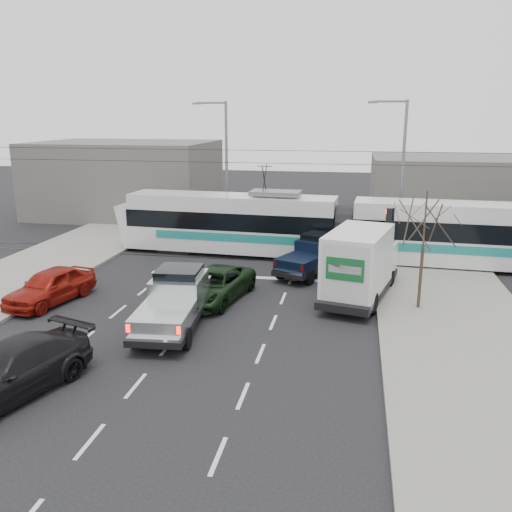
% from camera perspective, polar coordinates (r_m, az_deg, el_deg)
% --- Properties ---
extents(ground, '(120.00, 120.00, 0.00)m').
position_cam_1_polar(ground, '(22.36, -2.51, -6.70)').
color(ground, black).
rests_on(ground, ground).
extents(sidewalk_right, '(6.00, 60.00, 0.15)m').
position_cam_1_polar(sidewalk_right, '(22.24, 20.94, -7.62)').
color(sidewalk_right, gray).
rests_on(sidewalk_right, ground).
extents(rails, '(60.00, 1.60, 0.03)m').
position_cam_1_polar(rails, '(31.71, 1.52, -0.19)').
color(rails, '#33302D').
rests_on(rails, ground).
extents(building_left, '(14.00, 10.00, 6.00)m').
position_cam_1_polar(building_left, '(46.52, -13.50, 7.94)').
color(building_left, '#645F5A').
rests_on(building_left, ground).
extents(building_right, '(12.00, 10.00, 5.00)m').
position_cam_1_polar(building_right, '(45.22, 19.75, 6.66)').
color(building_right, '#645F5A').
rests_on(building_right, ground).
extents(bare_tree, '(2.40, 2.40, 5.00)m').
position_cam_1_polar(bare_tree, '(23.37, 17.34, 3.27)').
color(bare_tree, '#47382B').
rests_on(bare_tree, ground).
extents(traffic_signal, '(0.44, 0.44, 3.60)m').
position_cam_1_polar(traffic_signal, '(27.37, 13.90, 2.86)').
color(traffic_signal, black).
rests_on(traffic_signal, ground).
extents(street_lamp_near, '(2.38, 0.25, 9.00)m').
position_cam_1_polar(street_lamp_near, '(34.51, 14.90, 9.16)').
color(street_lamp_near, slate).
rests_on(street_lamp_near, ground).
extents(street_lamp_far, '(2.38, 0.25, 9.00)m').
position_cam_1_polar(street_lamp_far, '(37.48, -3.40, 10.02)').
color(street_lamp_far, slate).
rests_on(street_lamp_far, ground).
extents(catenary, '(60.00, 0.20, 7.00)m').
position_cam_1_polar(catenary, '(30.94, 1.57, 6.75)').
color(catenary, black).
rests_on(catenary, ground).
extents(tram, '(25.92, 4.11, 5.27)m').
position_cam_1_polar(tram, '(31.24, 9.22, 2.90)').
color(tram, silver).
rests_on(tram, ground).
extents(silver_pickup, '(2.48, 6.02, 2.14)m').
position_cam_1_polar(silver_pickup, '(21.70, -8.48, -4.54)').
color(silver_pickup, black).
rests_on(silver_pickup, ground).
extents(box_truck, '(3.71, 6.89, 3.28)m').
position_cam_1_polar(box_truck, '(24.78, 10.95, -0.87)').
color(box_truck, black).
rests_on(box_truck, ground).
extents(navy_pickup, '(3.52, 5.11, 2.03)m').
position_cam_1_polar(navy_pickup, '(28.55, 5.99, 0.11)').
color(navy_pickup, black).
rests_on(navy_pickup, ground).
extents(green_car, '(3.28, 5.47, 1.42)m').
position_cam_1_polar(green_car, '(24.46, -4.44, -3.06)').
color(green_car, black).
rests_on(green_car, ground).
extents(red_car, '(2.75, 4.82, 1.54)m').
position_cam_1_polar(red_car, '(25.72, -20.84, -2.97)').
color(red_car, maroon).
rests_on(red_car, ground).
extents(dark_car, '(3.74, 5.82, 1.57)m').
position_cam_1_polar(dark_car, '(17.94, -24.63, -10.98)').
color(dark_car, black).
rests_on(dark_car, ground).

